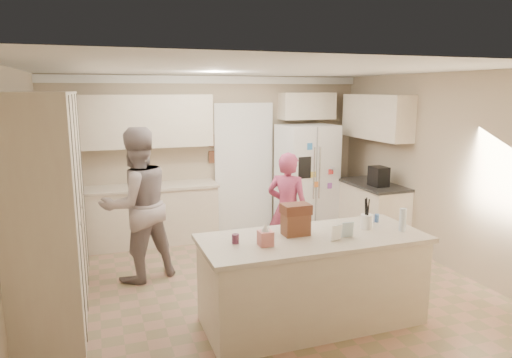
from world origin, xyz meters
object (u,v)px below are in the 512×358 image
object	(u,v)px
teen_girl	(287,210)
utensil_crock	(367,222)
coffee_maker	(379,176)
tissue_box	(265,238)
dollhouse_body	(296,224)
refrigerator	(307,178)
island_base	(312,281)
teen_boy	(137,205)

from	to	relation	value
teen_girl	utensil_crock	bearing A→B (deg)	142.58
coffee_maker	tissue_box	xyz separation A→B (m)	(-2.60, -2.00, -0.07)
tissue_box	dollhouse_body	xyz separation A→B (m)	(0.40, 0.20, 0.04)
utensil_crock	teen_girl	world-z (taller)	teen_girl
teen_girl	refrigerator	bearing A→B (deg)	-81.87
tissue_box	coffee_maker	bearing A→B (deg)	37.57
tissue_box	utensil_crock	bearing A→B (deg)	7.13
island_base	teen_girl	distance (m)	1.62
tissue_box	refrigerator	bearing A→B (deg)	58.19
dollhouse_body	teen_girl	distance (m)	1.55
coffee_maker	tissue_box	bearing A→B (deg)	-142.43
island_base	tissue_box	xyz separation A→B (m)	(-0.55, -0.10, 0.56)
coffee_maker	island_base	distance (m)	2.87
teen_boy	dollhouse_body	bearing A→B (deg)	110.09
island_base	dollhouse_body	bearing A→B (deg)	146.31
tissue_box	island_base	bearing A→B (deg)	10.30
utensil_crock	refrigerator	bearing A→B (deg)	76.63
utensil_crock	tissue_box	distance (m)	1.21
utensil_crock	teen_girl	xyz separation A→B (m)	(-0.27, 1.49, -0.22)
coffee_maker	tissue_box	world-z (taller)	coffee_maker
dollhouse_body	coffee_maker	bearing A→B (deg)	39.29
utensil_crock	dollhouse_body	distance (m)	0.80
refrigerator	teen_girl	world-z (taller)	refrigerator
refrigerator	island_base	world-z (taller)	refrigerator
island_base	coffee_maker	bearing A→B (deg)	42.83
teen_girl	teen_boy	bearing A→B (deg)	36.57
utensil_crock	tissue_box	bearing A→B (deg)	-172.87
tissue_box	teen_boy	xyz separation A→B (m)	(-1.02, 1.83, -0.03)
coffee_maker	dollhouse_body	world-z (taller)	coffee_maker
island_base	teen_girl	world-z (taller)	teen_girl
refrigerator	tissue_box	size ratio (longest dim) A/B	12.86
island_base	teen_girl	bearing A→B (deg)	76.07
island_base	dollhouse_body	distance (m)	0.62
refrigerator	coffee_maker	world-z (taller)	refrigerator
refrigerator	utensil_crock	bearing A→B (deg)	-107.57
utensil_crock	teen_boy	bearing A→B (deg)	142.80
island_base	teen_girl	size ratio (longest dim) A/B	1.41
refrigerator	tissue_box	distance (m)	3.58
utensil_crock	teen_boy	world-z (taller)	teen_boy
utensil_crock	teen_boy	size ratio (longest dim) A/B	0.08
coffee_maker	teen_boy	world-z (taller)	teen_boy
teen_girl	island_base	bearing A→B (deg)	118.42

